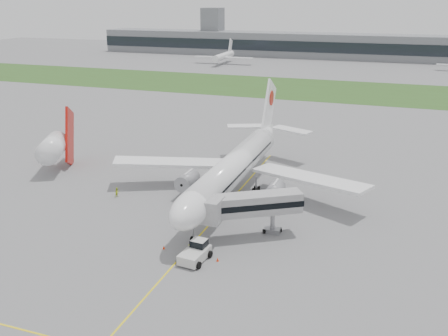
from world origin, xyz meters
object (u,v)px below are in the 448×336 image
(jet_bridge, at_px, (249,205))
(ground_crew_near, at_px, (190,247))
(pushback_tug, at_px, (196,252))
(airliner, at_px, (236,165))
(neighbor_aircraft, at_px, (55,146))

(jet_bridge, distance_m, ground_crew_near, 10.59)
(pushback_tug, relative_size, jet_bridge, 0.38)
(airliner, relative_size, jet_bridge, 3.90)
(airliner, bearing_deg, neighbor_aircraft, 179.19)
(pushback_tug, bearing_deg, jet_bridge, 67.43)
(airliner, bearing_deg, ground_crew_near, -88.30)
(pushback_tug, height_order, neighbor_aircraft, neighbor_aircraft)
(pushback_tug, bearing_deg, airliner, 101.11)
(pushback_tug, bearing_deg, neighbor_aircraft, 154.78)
(ground_crew_near, bearing_deg, jet_bridge, -138.48)
(jet_bridge, height_order, neighbor_aircraft, neighbor_aircraft)
(ground_crew_near, relative_size, neighbor_aircraft, 0.09)
(airliner, xyz_separation_m, ground_crew_near, (0.68, -22.75, -4.91))
(airliner, relative_size, pushback_tug, 10.25)
(airliner, distance_m, neighbor_aircraft, 39.23)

